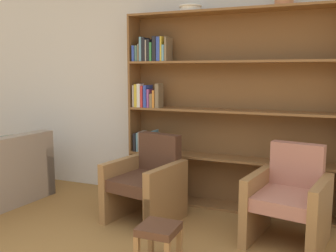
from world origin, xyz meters
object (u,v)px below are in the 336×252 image
bookshelf (212,114)px  footstool (159,235)px  bowl_slate (191,8)px  armchair_leather (147,182)px  armchair_cushioned (289,200)px

bookshelf → footstool: size_ratio=6.46×
bowl_slate → armchair_leather: 1.95m
armchair_cushioned → armchair_leather: bearing=10.7°
bowl_slate → armchair_cushioned: (1.17, -0.64, -1.83)m
bowl_slate → footstool: bearing=-79.5°
bookshelf → footstool: bookshelf is taller
bowl_slate → armchair_cushioned: bearing=-28.8°
bookshelf → footstool: 1.74m
bookshelf → armchair_leather: size_ratio=2.68×
armchair_cushioned → footstool: bearing=56.0°
armchair_leather → armchair_cushioned: bearing=-168.7°
bowl_slate → armchair_leather: bearing=-110.4°
armchair_leather → bowl_slate: bearing=-99.1°
armchair_leather → footstool: 1.04m
bookshelf → armchair_leather: (-0.49, -0.67, -0.66)m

